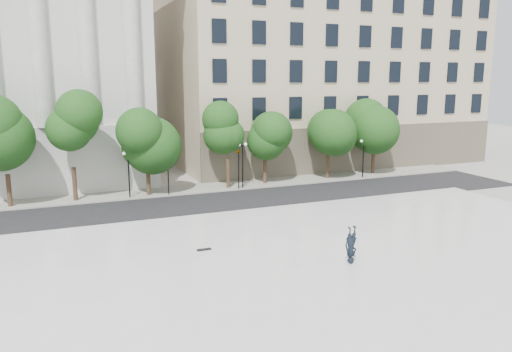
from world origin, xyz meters
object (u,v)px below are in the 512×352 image
(traffic_light_east, at_px, (239,150))
(skateboard, at_px, (204,249))
(person_lying, at_px, (351,258))
(traffic_light_west, at_px, (167,155))

(traffic_light_east, relative_size, skateboard, 5.12)
(traffic_light_east, xyz_separation_m, person_lying, (-1.34, -20.62, -2.91))
(traffic_light_west, bearing_deg, person_lying, -76.04)
(traffic_light_west, xyz_separation_m, traffic_light_east, (6.46, -0.00, 0.03))
(person_lying, relative_size, skateboard, 2.46)
(traffic_light_west, distance_m, skateboard, 16.14)
(traffic_light_west, relative_size, skateboard, 5.09)
(person_lying, bearing_deg, traffic_light_west, 97.47)
(person_lying, height_order, skateboard, person_lying)
(traffic_light_east, bearing_deg, skateboard, -116.69)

